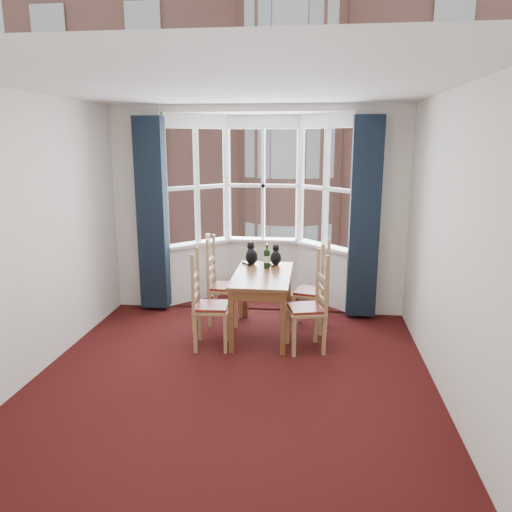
% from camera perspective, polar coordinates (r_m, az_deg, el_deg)
% --- Properties ---
extents(floor, '(4.50, 4.50, 0.00)m').
position_cam_1_polar(floor, '(5.09, -2.86, -14.28)').
color(floor, black).
rests_on(floor, ground).
extents(ceiling, '(4.50, 4.50, 0.00)m').
position_cam_1_polar(ceiling, '(4.54, -3.28, 18.89)').
color(ceiling, white).
rests_on(ceiling, floor).
extents(wall_left, '(0.00, 4.50, 4.50)m').
position_cam_1_polar(wall_left, '(5.33, -24.76, 1.73)').
color(wall_left, silver).
rests_on(wall_left, floor).
extents(wall_right, '(0.00, 4.50, 4.50)m').
position_cam_1_polar(wall_right, '(4.71, 21.66, 0.65)').
color(wall_right, silver).
rests_on(wall_right, floor).
extents(wall_near, '(4.00, 0.00, 4.00)m').
position_cam_1_polar(wall_near, '(2.52, -11.86, -9.15)').
color(wall_near, silver).
rests_on(wall_near, floor).
extents(wall_back_pier_left, '(0.70, 0.12, 2.80)m').
position_cam_1_polar(wall_back_pier_left, '(7.19, -13.08, 5.26)').
color(wall_back_pier_left, silver).
rests_on(wall_back_pier_left, floor).
extents(wall_back_pier_right, '(0.70, 0.12, 2.80)m').
position_cam_1_polar(wall_back_pier_right, '(6.83, 14.10, 4.80)').
color(wall_back_pier_right, silver).
rests_on(wall_back_pier_right, floor).
extents(bay_window, '(2.76, 0.94, 2.80)m').
position_cam_1_polar(bay_window, '(7.31, 0.61, 5.72)').
color(bay_window, white).
rests_on(bay_window, floor).
extents(curtain_left, '(0.38, 0.22, 2.60)m').
position_cam_1_polar(curtain_left, '(6.95, -11.76, 4.65)').
color(curtain_left, black).
rests_on(curtain_left, floor).
extents(curtain_right, '(0.38, 0.22, 2.60)m').
position_cam_1_polar(curtain_right, '(6.63, 12.29, 4.22)').
color(curtain_right, black).
rests_on(curtain_right, floor).
extents(dining_table, '(0.68, 1.27, 0.77)m').
position_cam_1_polar(dining_table, '(6.03, 0.74, -3.06)').
color(dining_table, brown).
rests_on(dining_table, floor).
extents(chair_left_near, '(0.43, 0.45, 0.92)m').
position_cam_1_polar(chair_left_near, '(5.76, -5.97, -5.91)').
color(chair_left_near, '#9F7B4D').
rests_on(chair_left_near, floor).
extents(chair_left_far, '(0.41, 0.43, 0.92)m').
position_cam_1_polar(chair_left_far, '(6.50, -4.34, -3.64)').
color(chair_left_far, '#9F7B4D').
rests_on(chair_left_far, floor).
extents(chair_right_near, '(0.49, 0.51, 0.92)m').
position_cam_1_polar(chair_right_near, '(5.70, 6.60, -6.11)').
color(chair_right_near, '#9F7B4D').
rests_on(chair_right_near, floor).
extents(chair_right_far, '(0.48, 0.49, 0.92)m').
position_cam_1_polar(chair_right_far, '(6.29, 7.07, -4.27)').
color(chair_right_far, '#9F7B4D').
rests_on(chair_right_far, floor).
extents(cat_left, '(0.21, 0.25, 0.30)m').
position_cam_1_polar(cat_left, '(6.45, -0.52, 0.08)').
color(cat_left, black).
rests_on(cat_left, dining_table).
extents(cat_right, '(0.15, 0.21, 0.27)m').
position_cam_1_polar(cat_right, '(6.42, 2.27, -0.11)').
color(cat_right, black).
rests_on(cat_right, dining_table).
extents(wine_bottle, '(0.08, 0.08, 0.31)m').
position_cam_1_polar(wine_bottle, '(6.24, 1.25, -0.17)').
color(wine_bottle, black).
rests_on(wine_bottle, dining_table).
extents(candle_tall, '(0.06, 0.06, 0.13)m').
position_cam_1_polar(candle_tall, '(7.36, -5.50, 2.04)').
color(candle_tall, white).
rests_on(candle_tall, bay_window).
extents(street, '(80.00, 80.00, 0.00)m').
position_cam_1_polar(street, '(37.65, 5.41, 0.27)').
color(street, '#333335').
rests_on(street, ground).
extents(tenement_building, '(18.40, 7.80, 15.20)m').
position_cam_1_polar(tenement_building, '(18.50, 4.43, 10.79)').
color(tenement_building, '#925A4B').
rests_on(tenement_building, street).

